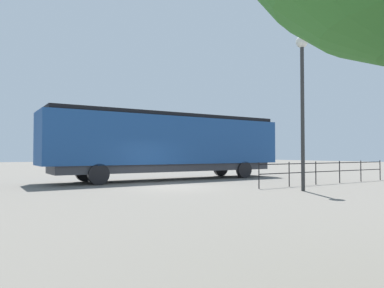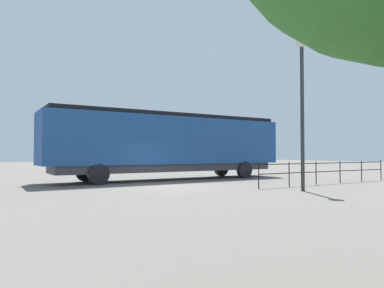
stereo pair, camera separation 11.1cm
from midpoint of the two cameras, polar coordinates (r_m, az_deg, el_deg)
name	(u,v)px [view 2 (the right image)]	position (r m, az deg, el deg)	size (l,w,h in m)	color
ground_plane	(172,187)	(17.10, -3.12, -7.01)	(120.00, 120.00, 0.00)	#666059
locomotive	(178,143)	(21.88, -2.18, 0.15)	(2.88, 15.21, 4.06)	navy
lamp_post	(302,82)	(16.10, 17.77, 9.72)	(0.53, 0.53, 6.77)	#2D2D2D
platform_fence	(328,169)	(20.01, 21.59, -3.86)	(0.05, 9.98, 1.21)	black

